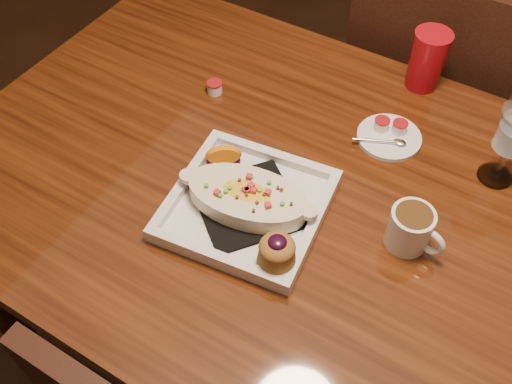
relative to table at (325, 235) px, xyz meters
The scene contains 8 objects.
floor 0.65m from the table, ahead, with size 7.00×7.00×0.00m, color black.
table is the anchor object (origin of this frame).
chair_far 0.65m from the table, 90.00° to the left, with size 0.42×0.42×0.93m.
plate 0.19m from the table, 139.48° to the right, with size 0.30×0.30×0.08m.
coffee_mug 0.20m from the table, ahead, with size 0.10×0.07×0.08m.
saucer 0.24m from the table, 83.52° to the left, with size 0.13×0.13×0.09m.
creamer_loose 0.40m from the table, 157.19° to the left, with size 0.03×0.03×0.03m.
red_tumbler 0.43m from the table, 87.06° to the left, with size 0.08×0.08×0.13m, color #A90C17.
Camera 1 is at (0.21, -0.61, 1.57)m, focal length 40.00 mm.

